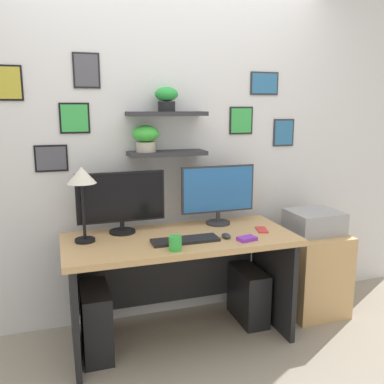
# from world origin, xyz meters

# --- Properties ---
(ground_plane) EXTENTS (8.00, 8.00, 0.00)m
(ground_plane) POSITION_xyz_m (0.00, 0.00, 0.00)
(ground_plane) COLOR gray
(back_wall_assembly) EXTENTS (4.40, 0.24, 2.70)m
(back_wall_assembly) POSITION_xyz_m (-0.00, 0.44, 1.36)
(back_wall_assembly) COLOR silver
(back_wall_assembly) RESTS_ON ground
(desk) EXTENTS (1.55, 0.68, 0.75)m
(desk) POSITION_xyz_m (0.00, 0.05, 0.54)
(desk) COLOR tan
(desk) RESTS_ON ground
(monitor_left) EXTENTS (0.60, 0.18, 0.42)m
(monitor_left) POSITION_xyz_m (-0.36, 0.22, 0.98)
(monitor_left) COLOR black
(monitor_left) RESTS_ON desk
(monitor_right) EXTENTS (0.56, 0.18, 0.44)m
(monitor_right) POSITION_xyz_m (0.36, 0.22, 0.99)
(monitor_right) COLOR #2D2D33
(monitor_right) RESTS_ON desk
(keyboard) EXTENTS (0.44, 0.14, 0.02)m
(keyboard) POSITION_xyz_m (0.00, -0.11, 0.76)
(keyboard) COLOR black
(keyboard) RESTS_ON desk
(computer_mouse) EXTENTS (0.06, 0.09, 0.03)m
(computer_mouse) POSITION_xyz_m (0.28, -0.12, 0.77)
(computer_mouse) COLOR #2D2D33
(computer_mouse) RESTS_ON desk
(desk_lamp) EXTENTS (0.18, 0.18, 0.49)m
(desk_lamp) POSITION_xyz_m (-0.62, 0.09, 1.14)
(desk_lamp) COLOR black
(desk_lamp) RESTS_ON desk
(cell_phone) EXTENTS (0.11, 0.15, 0.01)m
(cell_phone) POSITION_xyz_m (0.59, -0.05, 0.76)
(cell_phone) COLOR red
(cell_phone) RESTS_ON desk
(coffee_mug) EXTENTS (0.08, 0.08, 0.09)m
(coffee_mug) POSITION_xyz_m (-0.11, -0.25, 0.80)
(coffee_mug) COLOR green
(coffee_mug) RESTS_ON desk
(scissors_tray) EXTENTS (0.13, 0.10, 0.02)m
(scissors_tray) POSITION_xyz_m (0.39, -0.22, 0.76)
(scissors_tray) COLOR purple
(scissors_tray) RESTS_ON desk
(drawer_cabinet) EXTENTS (0.44, 0.50, 0.65)m
(drawer_cabinet) POSITION_xyz_m (1.11, 0.09, 0.32)
(drawer_cabinet) COLOR tan
(drawer_cabinet) RESTS_ON ground
(printer) EXTENTS (0.38, 0.34, 0.17)m
(printer) POSITION_xyz_m (1.11, 0.09, 0.73)
(printer) COLOR #9E9EA3
(printer) RESTS_ON drawer_cabinet
(computer_tower_left) EXTENTS (0.18, 0.40, 0.45)m
(computer_tower_left) POSITION_xyz_m (-0.58, -0.01, 0.23)
(computer_tower_left) COLOR black
(computer_tower_left) RESTS_ON ground
(computer_tower_right) EXTENTS (0.18, 0.40, 0.41)m
(computer_tower_right) POSITION_xyz_m (0.56, 0.09, 0.20)
(computer_tower_right) COLOR black
(computer_tower_right) RESTS_ON ground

